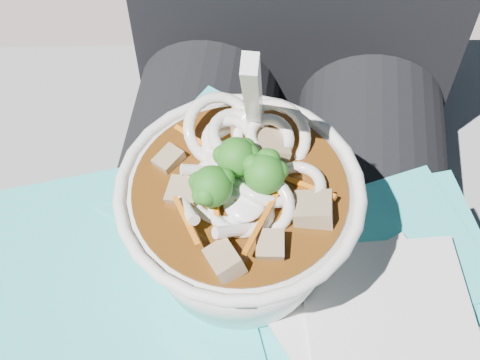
# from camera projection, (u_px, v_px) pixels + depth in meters

# --- Properties ---
(stone_ledge) EXTENTS (1.06, 0.63, 0.48)m
(stone_ledge) POSITION_uv_depth(u_px,v_px,m) (272.00, 286.00, 0.97)
(stone_ledge) COLOR slate
(stone_ledge) RESTS_ON ground
(lap) EXTENTS (0.34, 0.48, 0.16)m
(lap) POSITION_uv_depth(u_px,v_px,m) (271.00, 283.00, 0.62)
(lap) COLOR black
(lap) RESTS_ON stone_ledge
(person_body) EXTENTS (0.34, 0.94, 1.03)m
(person_body) POSITION_uv_depth(u_px,v_px,m) (280.00, 191.00, 0.66)
(person_body) COLOR black
(person_body) RESTS_ON ground
(plastic_bag) EXTENTS (0.46, 0.36, 0.01)m
(plastic_bag) POSITION_uv_depth(u_px,v_px,m) (281.00, 280.00, 0.53)
(plastic_bag) COLOR #2FC6C7
(plastic_bag) RESTS_ON lap
(napkins) EXTENTS (0.19, 0.19, 0.01)m
(napkins) POSITION_uv_depth(u_px,v_px,m) (387.00, 331.00, 0.50)
(napkins) COLOR silver
(napkins) RESTS_ON plastic_bag
(udon_bowl) EXTENTS (0.20, 0.20, 0.21)m
(udon_bowl) POSITION_uv_depth(u_px,v_px,m) (241.00, 214.00, 0.49)
(udon_bowl) COLOR white
(udon_bowl) RESTS_ON plastic_bag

